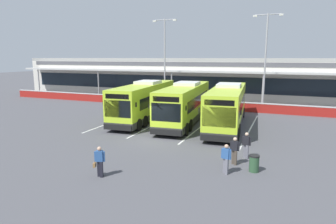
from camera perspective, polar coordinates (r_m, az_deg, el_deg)
The scene contains 17 objects.
ground_plane at distance 22.09m, azimuth -2.69°, elevation -5.43°, with size 200.00×200.00×0.00m, color #4C4C51.
terminal_building at distance 47.12m, azimuth 11.22°, elevation 6.64°, with size 70.00×13.00×6.00m.
red_barrier_wall at distance 35.36m, azimuth 7.20°, elevation 1.49°, with size 60.00×0.40×1.10m.
coach_bus_leftmost at distance 29.12m, azimuth -4.54°, elevation 2.05°, with size 3.85×12.33×3.78m.
coach_bus_left_centre at distance 27.55m, azimuth 3.30°, elevation 1.58°, with size 3.85×12.33×3.78m.
coach_bus_centre at distance 26.33m, azimuth 11.49°, elevation 0.97°, with size 3.85×12.33×3.78m.
bay_stripe_far_west at distance 30.12m, azimuth -8.80°, elevation -1.20°, with size 0.14×13.00×0.01m, color silver.
bay_stripe_west at distance 28.23m, azimuth -1.46°, elevation -1.87°, with size 0.14×13.00×0.01m, color silver.
bay_stripe_mid_west at distance 26.86m, azimuth 6.79°, elevation -2.58°, with size 0.14×13.00×0.01m, color silver.
bay_stripe_centre at distance 26.11m, azimuth 15.72°, elevation -3.30°, with size 0.14×13.00×0.01m, color silver.
pedestrian_with_handbag at distance 15.63m, azimuth -13.24°, elevation -9.27°, with size 0.65×0.40×1.62m.
pedestrian_in_dark_coat at distance 15.89m, azimuth 11.27°, elevation -8.79°, with size 0.54×0.35×1.62m.
pedestrian_child at distance 18.55m, azimuth 15.06°, elevation -6.12°, with size 0.54×0.33×1.62m.
pedestrian_near_bin at distance 17.32m, azimuth 12.91°, elevation -7.22°, with size 0.53×0.31×1.62m.
lamp_post_west at distance 38.87m, azimuth -0.66°, elevation 10.88°, with size 3.24×0.28×11.00m.
lamp_post_centre at distance 35.92m, azimuth 18.52°, elevation 10.37°, with size 3.24×0.28×11.00m.
litter_bin at distance 16.65m, azimuth 16.47°, elevation -9.60°, with size 0.54×0.54×0.93m.
Camera 1 is at (8.95, -19.25, 6.09)m, focal length 31.20 mm.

